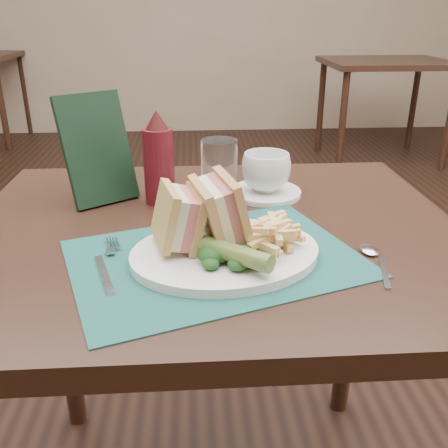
{
  "coord_description": "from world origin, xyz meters",
  "views": [
    {
      "loc": [
        -0.03,
        -1.33,
        1.12
      ],
      "look_at": [
        0.01,
        -0.6,
        0.8
      ],
      "focal_mm": 40.0,
      "sensor_mm": 36.0,
      "label": 1
    }
  ],
  "objects_px": {
    "saucer": "(265,192)",
    "coffee_cup": "(266,172)",
    "sandwich_half_b": "(208,212)",
    "table_main": "(215,388)",
    "drinking_glass": "(219,172)",
    "table_bg_right": "(381,111)",
    "placemat": "(215,258)",
    "check_presenter": "(97,149)",
    "plate": "(225,253)",
    "sandwich_half_a": "(165,219)",
    "ketchup_bottle": "(159,157)"
  },
  "relations": [
    {
      "from": "table_main",
      "to": "plate",
      "type": "relative_size",
      "value": 3.0
    },
    {
      "from": "saucer",
      "to": "drinking_glass",
      "type": "relative_size",
      "value": 1.15
    },
    {
      "from": "placemat",
      "to": "check_presenter",
      "type": "xyz_separation_m",
      "value": [
        -0.22,
        0.28,
        0.11
      ]
    },
    {
      "from": "placemat",
      "to": "coffee_cup",
      "type": "bearing_deg",
      "value": 67.07
    },
    {
      "from": "table_bg_right",
      "to": "ketchup_bottle",
      "type": "distance_m",
      "value": 3.23
    },
    {
      "from": "ketchup_bottle",
      "to": "check_presenter",
      "type": "height_order",
      "value": "check_presenter"
    },
    {
      "from": "sandwich_half_a",
      "to": "saucer",
      "type": "relative_size",
      "value": 0.66
    },
    {
      "from": "sandwich_half_a",
      "to": "drinking_glass",
      "type": "distance_m",
      "value": 0.25
    },
    {
      "from": "sandwich_half_b",
      "to": "coffee_cup",
      "type": "relative_size",
      "value": 1.11
    },
    {
      "from": "saucer",
      "to": "coffee_cup",
      "type": "bearing_deg",
      "value": 0.0
    },
    {
      "from": "saucer",
      "to": "check_presenter",
      "type": "xyz_separation_m",
      "value": [
        -0.34,
        -0.01,
        0.1
      ]
    },
    {
      "from": "coffee_cup",
      "to": "drinking_glass",
      "type": "xyz_separation_m",
      "value": [
        -0.1,
        -0.04,
        0.01
      ]
    },
    {
      "from": "table_main",
      "to": "sandwich_half_a",
      "type": "relative_size",
      "value": 9.08
    },
    {
      "from": "check_presenter",
      "to": "ketchup_bottle",
      "type": "bearing_deg",
      "value": -43.16
    },
    {
      "from": "drinking_glass",
      "to": "ketchup_bottle",
      "type": "distance_m",
      "value": 0.12
    },
    {
      "from": "plate",
      "to": "coffee_cup",
      "type": "distance_m",
      "value": 0.31
    },
    {
      "from": "plate",
      "to": "sandwich_half_b",
      "type": "height_order",
      "value": "sandwich_half_b"
    },
    {
      "from": "table_main",
      "to": "plate",
      "type": "height_order",
      "value": "plate"
    },
    {
      "from": "placemat",
      "to": "sandwich_half_a",
      "type": "distance_m",
      "value": 0.1
    },
    {
      "from": "drinking_glass",
      "to": "placemat",
      "type": "bearing_deg",
      "value": -94.9
    },
    {
      "from": "check_presenter",
      "to": "table_main",
      "type": "bearing_deg",
      "value": -68.0
    },
    {
      "from": "table_bg_right",
      "to": "placemat",
      "type": "bearing_deg",
      "value": -114.91
    },
    {
      "from": "saucer",
      "to": "table_bg_right",
      "type": "bearing_deg",
      "value": 64.89
    },
    {
      "from": "sandwich_half_b",
      "to": "saucer",
      "type": "xyz_separation_m",
      "value": [
        0.13,
        0.27,
        -0.07
      ]
    },
    {
      "from": "drinking_glass",
      "to": "sandwich_half_a",
      "type": "bearing_deg",
      "value": -112.44
    },
    {
      "from": "table_bg_right",
      "to": "plate",
      "type": "height_order",
      "value": "plate"
    },
    {
      "from": "coffee_cup",
      "to": "check_presenter",
      "type": "height_order",
      "value": "check_presenter"
    },
    {
      "from": "table_bg_right",
      "to": "check_presenter",
      "type": "relative_size",
      "value": 4.1
    },
    {
      "from": "plate",
      "to": "placemat",
      "type": "bearing_deg",
      "value": 166.27
    },
    {
      "from": "table_main",
      "to": "drinking_glass",
      "type": "distance_m",
      "value": 0.46
    },
    {
      "from": "saucer",
      "to": "sandwich_half_b",
      "type": "bearing_deg",
      "value": -115.89
    },
    {
      "from": "table_main",
      "to": "sandwich_half_b",
      "type": "height_order",
      "value": "sandwich_half_b"
    },
    {
      "from": "ketchup_bottle",
      "to": "check_presenter",
      "type": "distance_m",
      "value": 0.12
    },
    {
      "from": "drinking_glass",
      "to": "check_presenter",
      "type": "xyz_separation_m",
      "value": [
        -0.24,
        0.04,
        0.04
      ]
    },
    {
      "from": "table_main",
      "to": "sandwich_half_a",
      "type": "distance_m",
      "value": 0.46
    },
    {
      "from": "drinking_glass",
      "to": "table_main",
      "type": "bearing_deg",
      "value": -98.79
    },
    {
      "from": "table_bg_right",
      "to": "drinking_glass",
      "type": "height_order",
      "value": "drinking_glass"
    },
    {
      "from": "table_bg_right",
      "to": "ketchup_bottle",
      "type": "xyz_separation_m",
      "value": [
        -1.52,
        -2.81,
        0.47
      ]
    },
    {
      "from": "drinking_glass",
      "to": "ketchup_bottle",
      "type": "bearing_deg",
      "value": 172.6
    },
    {
      "from": "saucer",
      "to": "ketchup_bottle",
      "type": "bearing_deg",
      "value": -173.1
    },
    {
      "from": "coffee_cup",
      "to": "plate",
      "type": "bearing_deg",
      "value": -110.08
    },
    {
      "from": "sandwich_half_b",
      "to": "coffee_cup",
      "type": "height_order",
      "value": "sandwich_half_b"
    },
    {
      "from": "saucer",
      "to": "coffee_cup",
      "type": "xyz_separation_m",
      "value": [
        0.0,
        0.0,
        0.05
      ]
    },
    {
      "from": "sandwich_half_b",
      "to": "drinking_glass",
      "type": "relative_size",
      "value": 0.87
    },
    {
      "from": "table_main",
      "to": "saucer",
      "type": "xyz_separation_m",
      "value": [
        0.12,
        0.16,
        0.38
      ]
    },
    {
      "from": "table_main",
      "to": "saucer",
      "type": "relative_size",
      "value": 6.0
    },
    {
      "from": "sandwich_half_b",
      "to": "check_presenter",
      "type": "xyz_separation_m",
      "value": [
        -0.21,
        0.26,
        0.03
      ]
    },
    {
      "from": "plate",
      "to": "ketchup_bottle",
      "type": "height_order",
      "value": "ketchup_bottle"
    },
    {
      "from": "table_bg_right",
      "to": "check_presenter",
      "type": "distance_m",
      "value": 3.27
    },
    {
      "from": "plate",
      "to": "sandwich_half_b",
      "type": "bearing_deg",
      "value": 133.08
    }
  ]
}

